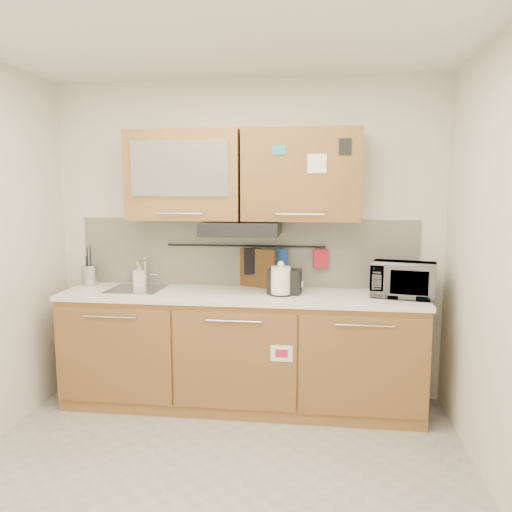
# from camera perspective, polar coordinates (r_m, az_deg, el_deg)

# --- Properties ---
(floor) EXTENTS (3.20, 3.20, 0.00)m
(floor) POSITION_cam_1_polar(r_m,az_deg,el_deg) (3.17, -5.46, -25.39)
(floor) COLOR #9E9993
(floor) RESTS_ON ground
(ceiling) EXTENTS (3.20, 3.20, 0.00)m
(ceiling) POSITION_cam_1_polar(r_m,az_deg,el_deg) (2.79, -6.23, 25.80)
(ceiling) COLOR white
(ceiling) RESTS_ON wall_back
(wall_back) EXTENTS (3.20, 0.00, 3.20)m
(wall_back) POSITION_cam_1_polar(r_m,az_deg,el_deg) (4.15, -1.15, 1.79)
(wall_back) COLOR silver
(wall_back) RESTS_ON ground
(base_cabinet) EXTENTS (2.80, 0.64, 0.88)m
(base_cabinet) POSITION_cam_1_polar(r_m,az_deg,el_deg) (4.05, -1.77, -11.36)
(base_cabinet) COLOR #AA723C
(base_cabinet) RESTS_ON floor
(countertop) EXTENTS (2.82, 0.62, 0.04)m
(countertop) POSITION_cam_1_polar(r_m,az_deg,el_deg) (3.91, -1.80, -4.52)
(countertop) COLOR white
(countertop) RESTS_ON base_cabinet
(backsplash) EXTENTS (2.80, 0.02, 0.56)m
(backsplash) POSITION_cam_1_polar(r_m,az_deg,el_deg) (4.15, -1.17, 0.40)
(backsplash) COLOR silver
(backsplash) RESTS_ON countertop
(upper_cabinets) EXTENTS (1.82, 0.37, 0.70)m
(upper_cabinets) POSITION_cam_1_polar(r_m,az_deg,el_deg) (3.96, -1.62, 9.19)
(upper_cabinets) COLOR #AA723C
(upper_cabinets) RESTS_ON wall_back
(range_hood) EXTENTS (0.60, 0.46, 0.10)m
(range_hood) POSITION_cam_1_polar(r_m,az_deg,el_deg) (3.90, -1.70, 3.17)
(range_hood) COLOR black
(range_hood) RESTS_ON upper_cabinets
(sink) EXTENTS (0.42, 0.40, 0.26)m
(sink) POSITION_cam_1_polar(r_m,az_deg,el_deg) (4.14, -13.46, -3.69)
(sink) COLOR silver
(sink) RESTS_ON countertop
(utensil_rail) EXTENTS (1.30, 0.02, 0.02)m
(utensil_rail) POSITION_cam_1_polar(r_m,az_deg,el_deg) (4.11, -1.25, 1.17)
(utensil_rail) COLOR black
(utensil_rail) RESTS_ON backsplash
(utensil_crock) EXTENTS (0.17, 0.17, 0.34)m
(utensil_crock) POSITION_cam_1_polar(r_m,az_deg,el_deg) (4.42, -18.43, -2.07)
(utensil_crock) COLOR #B7B6BB
(utensil_crock) RESTS_ON countertop
(kettle) EXTENTS (0.20, 0.19, 0.26)m
(kettle) POSITION_cam_1_polar(r_m,az_deg,el_deg) (3.81, 2.86, -2.94)
(kettle) COLOR white
(kettle) RESTS_ON countertop
(toaster) EXTENTS (0.27, 0.18, 0.19)m
(toaster) POSITION_cam_1_polar(r_m,az_deg,el_deg) (3.87, 3.28, -2.89)
(toaster) COLOR black
(toaster) RESTS_ON countertop
(microwave) EXTENTS (0.52, 0.41, 0.26)m
(microwave) POSITION_cam_1_polar(r_m,az_deg,el_deg) (3.91, 16.49, -2.62)
(microwave) COLOR #999999
(microwave) RESTS_ON countertop
(soap_bottle) EXTENTS (0.11, 0.12, 0.21)m
(soap_bottle) POSITION_cam_1_polar(r_m,az_deg,el_deg) (4.25, -13.18, -2.03)
(soap_bottle) COLOR #999999
(soap_bottle) RESTS_ON countertop
(cutting_board) EXTENTS (0.34, 0.17, 0.45)m
(cutting_board) POSITION_cam_1_polar(r_m,az_deg,el_deg) (4.12, -0.06, -2.25)
(cutting_board) COLOR brown
(cutting_board) RESTS_ON utensil_rail
(oven_mitt) EXTENTS (0.12, 0.04, 0.19)m
(oven_mitt) POSITION_cam_1_polar(r_m,az_deg,el_deg) (4.08, 2.84, -0.54)
(oven_mitt) COLOR navy
(oven_mitt) RESTS_ON utensil_rail
(dark_pouch) EXTENTS (0.14, 0.08, 0.21)m
(dark_pouch) POSITION_cam_1_polar(r_m,az_deg,el_deg) (4.10, -0.42, -0.62)
(dark_pouch) COLOR black
(dark_pouch) RESTS_ON utensil_rail
(pot_holder) EXTENTS (0.12, 0.05, 0.15)m
(pot_holder) POSITION_cam_1_polar(r_m,az_deg,el_deg) (4.06, 7.40, -0.33)
(pot_holder) COLOR #B51828
(pot_holder) RESTS_ON utensil_rail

